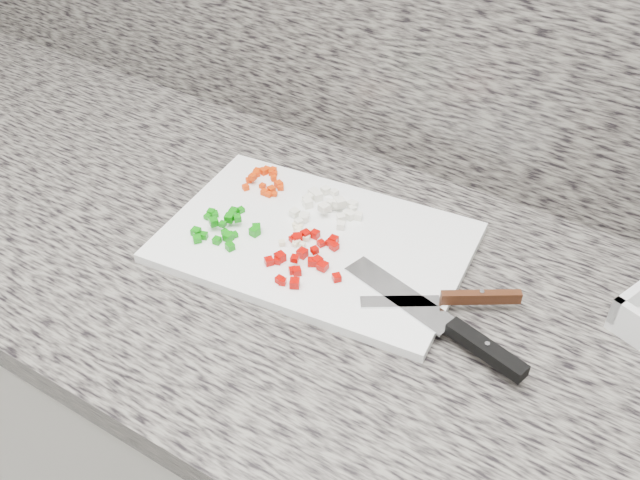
{
  "coord_description": "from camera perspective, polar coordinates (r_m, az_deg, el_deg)",
  "views": [
    {
      "loc": [
        0.35,
        0.84,
        1.55
      ],
      "look_at": [
        -0.05,
        1.46,
        0.93
      ],
      "focal_mm": 40.0,
      "sensor_mm": 36.0,
      "label": 1
    }
  ],
  "objects": [
    {
      "name": "cabinet",
      "position": [
        1.31,
        1.22,
        -18.48
      ],
      "size": [
        3.92,
        0.62,
        0.86
      ],
      "primitive_type": "cube",
      "color": "silver",
      "rests_on": "ground"
    },
    {
      "name": "countertop",
      "position": [
        0.96,
        1.58,
        -4.17
      ],
      "size": [
        3.96,
        0.64,
        0.04
      ],
      "primitive_type": "cube",
      "color": "slate",
      "rests_on": "cabinet"
    },
    {
      "name": "garlic_pile",
      "position": [
        0.99,
        -1.64,
        0.34
      ],
      "size": [
        0.04,
        0.05,
        0.01
      ],
      "color": "#FAEDC1",
      "rests_on": "cutting_board"
    },
    {
      "name": "carrot_pile",
      "position": [
        1.1,
        -4.4,
        4.82
      ],
      "size": [
        0.07,
        0.07,
        0.02
      ],
      "color": "red",
      "rests_on": "cutting_board"
    },
    {
      "name": "paring_knife",
      "position": [
        0.91,
        11.17,
        -4.61
      ],
      "size": [
        0.18,
        0.12,
        0.02
      ],
      "rotation": [
        0.0,
        0.0,
        0.58
      ],
      "color": "silver",
      "rests_on": "cutting_board"
    },
    {
      "name": "red_pepper_pile",
      "position": [
        0.96,
        -1.21,
        -1.23
      ],
      "size": [
        0.11,
        0.12,
        0.02
      ],
      "color": "#A50602",
      "rests_on": "cutting_board"
    },
    {
      "name": "chef_knife",
      "position": [
        0.87,
        10.7,
        -7.03
      ],
      "size": [
        0.27,
        0.1,
        0.02
      ],
      "rotation": [
        0.0,
        0.0,
        -0.26
      ],
      "color": "silver",
      "rests_on": "cutting_board"
    },
    {
      "name": "green_pepper_pile",
      "position": [
        1.01,
        -7.62,
        1.02
      ],
      "size": [
        0.09,
        0.1,
        0.02
      ],
      "color": "#0C7C0B",
      "rests_on": "cutting_board"
    },
    {
      "name": "cutting_board",
      "position": [
        1.0,
        -0.36,
        -0.18
      ],
      "size": [
        0.44,
        0.32,
        0.01
      ],
      "primitive_type": "cube",
      "rotation": [
        0.0,
        0.0,
        0.11
      ],
      "color": "white",
      "rests_on": "countertop"
    },
    {
      "name": "onion_pile",
      "position": [
        1.04,
        0.53,
        2.69
      ],
      "size": [
        0.1,
        0.1,
        0.02
      ],
      "color": "white",
      "rests_on": "cutting_board"
    }
  ]
}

